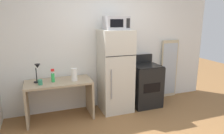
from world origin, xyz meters
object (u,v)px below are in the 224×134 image
paper_towel_roll (74,75)px  refrigerator (115,71)px  desk_lamp (37,70)px  coffee_mug (40,82)px  spray_bottle (53,77)px  leaning_mirror (169,69)px  microwave (116,23)px  desk (59,92)px  oven_range (145,85)px

paper_towel_roll → refrigerator: bearing=4.5°
desk_lamp → coffee_mug: 0.25m
spray_bottle → paper_towel_roll: (0.39, -0.07, 0.02)m
coffee_mug → leaning_mirror: 3.00m
refrigerator → microwave: bearing=-89.7°
desk → refrigerator: refrigerator is taller
coffee_mug → leaning_mirror: (2.97, 0.37, -0.10)m
desk_lamp → microwave: (1.51, -0.06, 0.83)m
desk_lamp → paper_towel_roll: bearing=-9.8°
desk_lamp → spray_bottle: 0.30m
oven_range → leaning_mirror: size_ratio=0.79×
paper_towel_roll → microwave: size_ratio=0.52×
desk_lamp → paper_towel_roll: size_ratio=1.47×
refrigerator → desk_lamp: bearing=178.4°
desk → coffee_mug: coffee_mug is taller
coffee_mug → desk_lamp: bearing=102.4°
spray_bottle → refrigerator: bearing=0.1°
coffee_mug → paper_towel_roll: paper_towel_roll is taller
spray_bottle → leaning_mirror: leaning_mirror is taller
desk → coffee_mug: bearing=-161.5°
microwave → desk_lamp: bearing=177.6°
coffee_mug → microwave: bearing=3.3°
leaning_mirror → microwave: bearing=-169.4°
coffee_mug → refrigerator: (1.48, 0.11, 0.05)m
desk_lamp → desk: bearing=-6.4°
coffee_mug → leaning_mirror: size_ratio=0.07×
desk_lamp → paper_towel_roll: 0.67m
coffee_mug → refrigerator: 1.48m
paper_towel_roll → refrigerator: size_ratio=0.14×
paper_towel_roll → leaning_mirror: bearing=7.9°
desk_lamp → oven_range: size_ratio=0.32×
oven_range → desk: bearing=-180.0°
desk → microwave: microwave is taller
spray_bottle → desk: bearing=3.2°
spray_bottle → microwave: microwave is taller
coffee_mug → spray_bottle: size_ratio=0.38×
desk → refrigerator: bearing=-0.1°
desk_lamp → paper_towel_roll: (0.65, -0.11, -0.12)m
refrigerator → leaning_mirror: refrigerator is taller
desk_lamp → coffee_mug: desk_lamp is taller
paper_towel_roll → desk_lamp: bearing=170.2°
refrigerator → microwave: 0.97m
paper_towel_roll → oven_range: (1.56, 0.07, -0.40)m
coffee_mug → oven_range: oven_range is taller
oven_range → spray_bottle: bearing=-179.8°
desk_lamp → microwave: 1.72m
desk → oven_range: 1.85m
coffee_mug → refrigerator: size_ratio=0.06×
desk → microwave: (1.15, -0.02, 1.29)m
desk → microwave: size_ratio=2.67×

